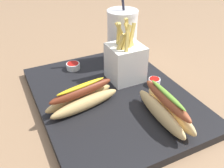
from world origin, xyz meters
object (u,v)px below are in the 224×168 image
(soda_cup, at_px, (122,36))
(fries_basket, at_px, (125,62))
(hot_dog_2, at_px, (166,108))
(hot_dog_1, at_px, (82,98))
(ketchup_cup_2, at_px, (154,81))
(ketchup_cup_1, at_px, (73,66))

(soda_cup, xyz_separation_m, fries_basket, (-0.10, 0.04, -0.03))
(fries_basket, height_order, hot_dog_2, fries_basket)
(soda_cup, height_order, hot_dog_1, soda_cup)
(hot_dog_2, relative_size, ketchup_cup_2, 5.68)
(hot_dog_1, height_order, ketchup_cup_2, hot_dog_1)
(ketchup_cup_1, relative_size, ketchup_cup_2, 1.26)
(fries_basket, bearing_deg, hot_dog_2, 179.32)
(hot_dog_2, bearing_deg, fries_basket, -0.68)
(hot_dog_1, xyz_separation_m, hot_dog_2, (-0.12, -0.14, 0.00))
(fries_basket, bearing_deg, hot_dog_1, 113.48)
(fries_basket, bearing_deg, ketchup_cup_1, 43.91)
(fries_basket, relative_size, ketchup_cup_1, 4.22)
(fries_basket, relative_size, hot_dog_1, 0.91)
(soda_cup, height_order, ketchup_cup_1, soda_cup)
(hot_dog_2, xyz_separation_m, ketchup_cup_2, (0.12, -0.06, -0.02))
(soda_cup, distance_m, hot_dog_2, 0.29)
(ketchup_cup_2, bearing_deg, hot_dog_1, 90.59)
(hot_dog_1, relative_size, hot_dog_2, 1.04)
(soda_cup, height_order, fries_basket, soda_cup)
(ketchup_cup_2, bearing_deg, ketchup_cup_1, 43.07)
(hot_dog_1, xyz_separation_m, ketchup_cup_2, (0.00, -0.20, -0.01))
(soda_cup, distance_m, hot_dog_1, 0.26)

